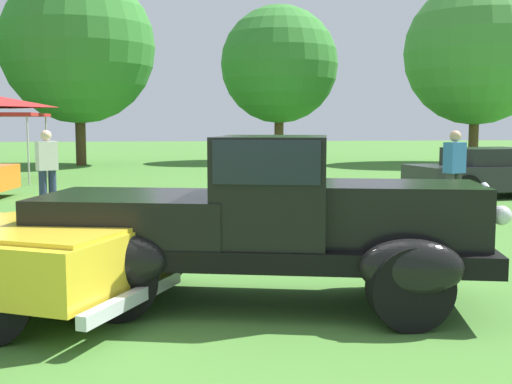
% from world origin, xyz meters
% --- Properties ---
extents(ground_plane, '(120.00, 120.00, 0.00)m').
position_xyz_m(ground_plane, '(0.00, 0.00, 0.00)').
color(ground_plane, '#42752D').
extents(feature_pickup_truck, '(4.69, 2.57, 1.70)m').
position_xyz_m(feature_pickup_truck, '(0.03, -0.02, 0.87)').
color(feature_pickup_truck, black).
rests_on(feature_pickup_truck, ground_plane).
extents(show_car_charcoal, '(4.46, 2.31, 1.22)m').
position_xyz_m(show_car_charcoal, '(6.98, 8.77, 0.60)').
color(show_car_charcoal, '#28282D').
rests_on(show_car_charcoal, ground_plane).
extents(spectator_near_truck, '(0.46, 0.39, 1.69)m').
position_xyz_m(spectator_near_truck, '(4.53, 5.57, 0.91)').
color(spectator_near_truck, '#383838').
rests_on(spectator_near_truck, ground_plane).
extents(spectator_between_cars, '(0.47, 0.41, 1.69)m').
position_xyz_m(spectator_between_cars, '(-3.53, 7.30, 0.91)').
color(spectator_between_cars, '#283351').
rests_on(spectator_between_cars, ground_plane).
extents(treeline_mid_left, '(6.57, 6.57, 8.39)m').
position_xyz_m(treeline_mid_left, '(-5.07, 22.34, 5.10)').
color(treeline_mid_left, '#47331E').
rests_on(treeline_mid_left, ground_plane).
extents(treeline_center, '(5.55, 5.55, 7.40)m').
position_xyz_m(treeline_center, '(3.98, 24.13, 4.61)').
color(treeline_center, brown).
rests_on(treeline_center, ground_plane).
extents(treeline_mid_right, '(6.47, 6.47, 8.23)m').
position_xyz_m(treeline_mid_right, '(12.57, 21.53, 4.99)').
color(treeline_mid_right, brown).
rests_on(treeline_mid_right, ground_plane).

